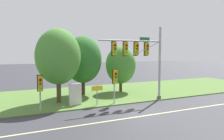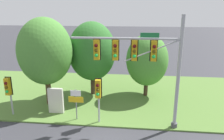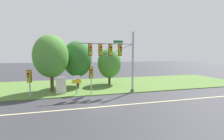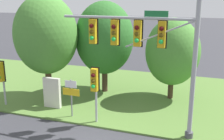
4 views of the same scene
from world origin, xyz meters
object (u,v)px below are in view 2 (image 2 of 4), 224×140
(traffic_signal_mast, at_px, (143,59))
(tree_nearest_road, at_px, (45,52))
(pedestrian_signal_further_along, at_px, (8,89))
(pedestrian_signal_near_kerb, at_px, (98,91))
(tree_behind_signpost, at_px, (147,60))
(tree_left_of_mast, at_px, (92,51))
(route_sign_post, at_px, (76,100))
(info_kiosk, at_px, (56,101))

(traffic_signal_mast, distance_m, tree_nearest_road, 7.75)
(pedestrian_signal_further_along, bearing_deg, tree_nearest_road, 49.94)
(pedestrian_signal_near_kerb, xyz_separation_m, tree_behind_signpost, (3.33, 5.25, 0.90))
(tree_left_of_mast, bearing_deg, tree_behind_signpost, 1.86)
(pedestrian_signal_near_kerb, distance_m, route_sign_post, 1.85)
(tree_nearest_road, bearing_deg, tree_behind_signpost, 18.12)
(pedestrian_signal_further_along, height_order, tree_left_of_mast, tree_left_of_mast)
(pedestrian_signal_near_kerb, height_order, tree_nearest_road, tree_nearest_road)
(route_sign_post, relative_size, tree_left_of_mast, 0.34)
(pedestrian_signal_near_kerb, relative_size, tree_left_of_mast, 0.49)
(traffic_signal_mast, distance_m, info_kiosk, 7.19)
(info_kiosk, bearing_deg, tree_left_of_mast, 62.95)
(pedestrian_signal_near_kerb, bearing_deg, tree_left_of_mast, 105.05)
(traffic_signal_mast, height_order, tree_left_of_mast, traffic_signal_mast)
(traffic_signal_mast, height_order, tree_behind_signpost, traffic_signal_mast)
(route_sign_post, height_order, tree_behind_signpost, tree_behind_signpost)
(pedestrian_signal_further_along, relative_size, route_sign_post, 1.31)
(traffic_signal_mast, bearing_deg, tree_left_of_mast, 129.10)
(tree_left_of_mast, relative_size, tree_behind_signpost, 1.19)
(tree_left_of_mast, bearing_deg, traffic_signal_mast, -50.90)
(traffic_signal_mast, xyz_separation_m, pedestrian_signal_near_kerb, (-2.76, -0.01, -2.23))
(pedestrian_signal_further_along, distance_m, tree_left_of_mast, 7.14)
(pedestrian_signal_further_along, relative_size, info_kiosk, 1.52)
(route_sign_post, relative_size, info_kiosk, 1.16)
(traffic_signal_mast, relative_size, tree_behind_signpost, 1.32)
(tree_nearest_road, bearing_deg, traffic_signal_mast, -20.17)
(traffic_signal_mast, xyz_separation_m, tree_behind_signpost, (0.56, 5.24, -1.32))
(pedestrian_signal_near_kerb, xyz_separation_m, info_kiosk, (-3.37, 1.19, -1.34))
(tree_behind_signpost, bearing_deg, pedestrian_signal_near_kerb, -122.34)
(pedestrian_signal_further_along, height_order, tree_nearest_road, tree_nearest_road)
(traffic_signal_mast, bearing_deg, info_kiosk, 169.18)
(pedestrian_signal_near_kerb, relative_size, pedestrian_signal_further_along, 1.09)
(tree_left_of_mast, bearing_deg, pedestrian_signal_near_kerb, -74.95)
(tree_left_of_mast, xyz_separation_m, info_kiosk, (-2.00, -3.91, -2.93))
(route_sign_post, xyz_separation_m, tree_left_of_mast, (0.24, 4.74, 2.42))
(tree_left_of_mast, height_order, info_kiosk, tree_left_of_mast)
(tree_nearest_road, relative_size, tree_behind_signpost, 1.27)
(tree_behind_signpost, bearing_deg, route_sign_post, -135.23)
(route_sign_post, height_order, tree_left_of_mast, tree_left_of_mast)
(traffic_signal_mast, height_order, pedestrian_signal_near_kerb, traffic_signal_mast)
(pedestrian_signal_near_kerb, xyz_separation_m, tree_left_of_mast, (-1.37, 5.10, 1.59))
(pedestrian_signal_near_kerb, distance_m, tree_nearest_road, 5.62)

